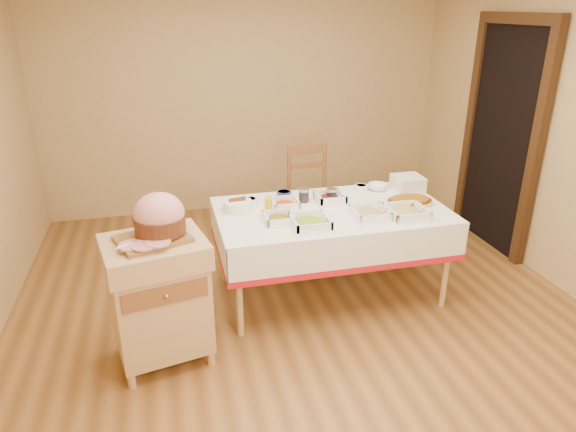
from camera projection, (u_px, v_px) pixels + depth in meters
The scene contains 23 objects.
room_shell at pixel (307, 156), 3.52m from camera, with size 5.00×5.00×5.00m.
doorway at pixel (502, 135), 4.89m from camera, with size 0.09×1.10×2.20m.
dining_table at pixel (331, 228), 4.12m from camera, with size 1.82×1.02×0.76m.
butcher_cart at pixel (159, 294), 3.36m from camera, with size 0.72×0.64×0.89m.
dining_chair at pixel (312, 195), 5.10m from camera, with size 0.48×0.46×0.99m.
ham_on_board at pixel (158, 219), 3.21m from camera, with size 0.45×0.43×0.30m.
serving_dish_a at pixel (279, 218), 3.81m from camera, with size 0.22×0.22×0.10m.
serving_dish_b at pixel (310, 222), 3.73m from camera, with size 0.27×0.27×0.11m.
serving_dish_c at pixel (370, 213), 3.89m from camera, with size 0.26×0.26×0.10m.
serving_dish_d at pixel (406, 212), 3.91m from camera, with size 0.29×0.29×0.11m.
serving_dish_e at pixel (285, 204), 4.08m from camera, with size 0.22×0.21×0.10m.
serving_dish_f at pixel (330, 198), 4.20m from camera, with size 0.24×0.23×0.11m.
small_bowl_left at pixel (250, 201), 4.15m from camera, with size 0.11×0.11×0.05m.
small_bowl_mid at pixel (284, 194), 4.30m from camera, with size 0.12×0.12×0.05m.
small_bowl_right at pixel (361, 188), 4.45m from camera, with size 0.11×0.11×0.05m.
bowl_white_imported at pixel (324, 194), 4.35m from camera, with size 0.13×0.13×0.03m, color white.
bowl_small_imported at pixel (377, 187), 4.48m from camera, with size 0.17×0.17×0.05m, color white.
preserve_jar_left at pixel (304, 196), 4.20m from camera, with size 0.09×0.09×0.11m.
preserve_jar_right at pixel (332, 196), 4.20m from camera, with size 0.09×0.09×0.11m.
mustard_bottle at pixel (268, 206), 3.91m from camera, with size 0.06×0.06×0.18m.
bread_basket at pixel (238, 206), 4.02m from camera, with size 0.23×0.23×0.10m.
plate_stack at pixel (408, 183), 4.44m from camera, with size 0.24×0.24×0.13m.
brass_platter at pixel (410, 201), 4.16m from camera, with size 0.38×0.27×0.05m.
Camera 1 is at (-0.95, -3.28, 2.26)m, focal length 32.00 mm.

